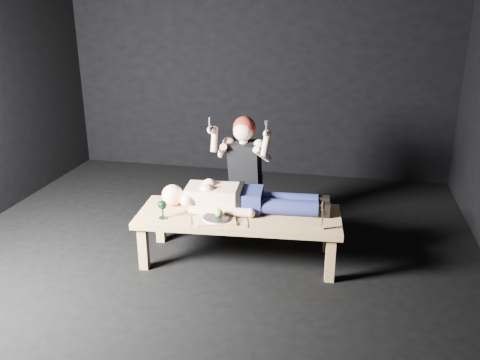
{
  "coord_description": "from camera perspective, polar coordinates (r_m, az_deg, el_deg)",
  "views": [
    {
      "loc": [
        1.15,
        -3.98,
        2.24
      ],
      "look_at": [
        0.3,
        0.05,
        0.75
      ],
      "focal_mm": 37.71,
      "sensor_mm": 36.0,
      "label": 1
    }
  ],
  "objects": [
    {
      "name": "serving_tray",
      "position": [
        4.31,
        -2.73,
        -4.54
      ],
      "size": [
        0.39,
        0.33,
        0.02
      ],
      "primitive_type": "cube",
      "rotation": [
        0.0,
        0.0,
        0.3
      ],
      "color": "tan",
      "rests_on": "table"
    },
    {
      "name": "carving_knife",
      "position": [
        4.17,
        9.31,
        -3.98
      ],
      "size": [
        0.03,
        0.04,
        0.25
      ],
      "primitive_type": null,
      "rotation": [
        0.0,
        0.0,
        0.08
      ],
      "color": "#B2B2B7",
      "rests_on": "table"
    },
    {
      "name": "spoon_flat",
      "position": [
        4.38,
        -0.63,
        -4.23
      ],
      "size": [
        0.15,
        0.14,
        0.01
      ],
      "primitive_type": "cube",
      "rotation": [
        0.0,
        0.0,
        0.85
      ],
      "color": "#B2B2B7",
      "rests_on": "table"
    },
    {
      "name": "knife_flat",
      "position": [
        4.27,
        0.76,
        -4.89
      ],
      "size": [
        0.06,
        0.19,
        0.01
      ],
      "primitive_type": "cube",
      "rotation": [
        0.0,
        0.0,
        0.24
      ],
      "color": "#B2B2B7",
      "rests_on": "table"
    },
    {
      "name": "fork_flat",
      "position": [
        4.34,
        -5.64,
        -4.58
      ],
      "size": [
        0.08,
        0.18,
        0.01
      ],
      "primitive_type": "cube",
      "rotation": [
        0.0,
        0.0,
        0.33
      ],
      "color": "#B2B2B7",
      "rests_on": "table"
    },
    {
      "name": "plate",
      "position": [
        4.31,
        -2.73,
        -4.32
      ],
      "size": [
        0.28,
        0.28,
        0.02
      ],
      "primitive_type": "cylinder",
      "rotation": [
        0.0,
        0.0,
        0.3
      ],
      "color": "white",
      "rests_on": "serving_tray"
    },
    {
      "name": "apple",
      "position": [
        4.29,
        -2.42,
        -3.75
      ],
      "size": [
        0.07,
        0.07,
        0.07
      ],
      "primitive_type": "sphere",
      "color": "#599324",
      "rests_on": "plate"
    },
    {
      "name": "goblet",
      "position": [
        4.38,
        -8.75,
        -3.32
      ],
      "size": [
        0.09,
        0.09,
        0.16
      ],
      "primitive_type": null,
      "rotation": [
        0.0,
        0.0,
        0.08
      ],
      "color": "black",
      "rests_on": "table"
    },
    {
      "name": "lying_man",
      "position": [
        4.51,
        0.71,
        -1.84
      ],
      "size": [
        1.72,
        0.65,
        0.25
      ],
      "primitive_type": null,
      "rotation": [
        0.0,
        0.0,
        0.08
      ],
      "color": "beige",
      "rests_on": "table"
    },
    {
      "name": "table",
      "position": [
        4.55,
        -0.13,
        -6.45
      ],
      "size": [
        1.83,
        0.81,
        0.45
      ],
      "primitive_type": "cube",
      "rotation": [
        0.0,
        0.0,
        0.08
      ],
      "color": "tan",
      "rests_on": "ground"
    },
    {
      "name": "kneeling_woman",
      "position": [
        5.02,
        0.75,
        0.96
      ],
      "size": [
        0.71,
        0.78,
        1.23
      ],
      "primitive_type": null,
      "rotation": [
        0.0,
        0.0,
        -0.07
      ],
      "color": "black",
      "rests_on": "ground"
    },
    {
      "name": "ground",
      "position": [
        4.71,
        -3.71,
        -8.57
      ],
      "size": [
        5.0,
        5.0,
        0.0
      ],
      "primitive_type": "plane",
      "color": "black",
      "rests_on": "ground"
    },
    {
      "name": "back_wall",
      "position": [
        6.63,
        1.94,
        13.43
      ],
      "size": [
        5.0,
        0.0,
        5.0
      ],
      "primitive_type": "plane",
      "rotation": [
        1.57,
        0.0,
        0.0
      ],
      "color": "black",
      "rests_on": "ground"
    }
  ]
}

